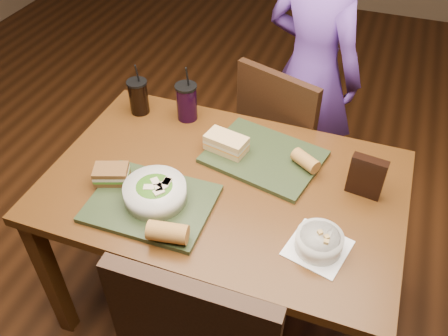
{
  "coord_description": "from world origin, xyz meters",
  "views": [
    {
      "loc": [
        0.43,
        -1.18,
        1.95
      ],
      "look_at": [
        0.0,
        0.0,
        0.82
      ],
      "focal_mm": 38.0,
      "sensor_mm": 36.0,
      "label": 1
    }
  ],
  "objects_px": {
    "dining_table": "(224,199)",
    "soup_bowl": "(319,242)",
    "sandwich_far": "(226,143)",
    "salad_bowl": "(155,192)",
    "sandwich_near": "(111,174)",
    "baguette_near": "(168,232)",
    "cup_berry": "(187,102)",
    "diner": "(311,72)",
    "baguette_far": "(305,161)",
    "tray_near": "(151,203)",
    "cup_cola": "(139,97)",
    "tray_far": "(264,157)",
    "chair_far": "(278,139)",
    "chip_bag": "(366,177)"
  },
  "relations": [
    {
      "from": "sandwich_far",
      "to": "cup_cola",
      "type": "xyz_separation_m",
      "value": [
        -0.45,
        0.14,
        0.03
      ]
    },
    {
      "from": "diner",
      "to": "sandwich_near",
      "type": "xyz_separation_m",
      "value": [
        -0.51,
        -1.06,
        0.06
      ]
    },
    {
      "from": "tray_near",
      "to": "tray_far",
      "type": "relative_size",
      "value": 1.0
    },
    {
      "from": "salad_bowl",
      "to": "sandwich_near",
      "type": "height_order",
      "value": "salad_bowl"
    },
    {
      "from": "dining_table",
      "to": "chip_bag",
      "type": "xyz_separation_m",
      "value": [
        0.48,
        0.12,
        0.17
      ]
    },
    {
      "from": "tray_near",
      "to": "cup_cola",
      "type": "distance_m",
      "value": 0.58
    },
    {
      "from": "salad_bowl",
      "to": "tray_far",
      "type": "bearing_deg",
      "value": 51.34
    },
    {
      "from": "cup_cola",
      "to": "chair_far",
      "type": "bearing_deg",
      "value": 29.17
    },
    {
      "from": "salad_bowl",
      "to": "baguette_far",
      "type": "height_order",
      "value": "salad_bowl"
    },
    {
      "from": "diner",
      "to": "baguette_far",
      "type": "height_order",
      "value": "diner"
    },
    {
      "from": "diner",
      "to": "cup_cola",
      "type": "bearing_deg",
      "value": 65.91
    },
    {
      "from": "diner",
      "to": "cup_berry",
      "type": "bearing_deg",
      "value": 76.22
    },
    {
      "from": "chip_bag",
      "to": "tray_far",
      "type": "bearing_deg",
      "value": 178.41
    },
    {
      "from": "salad_bowl",
      "to": "soup_bowl",
      "type": "relative_size",
      "value": 0.99
    },
    {
      "from": "tray_far",
      "to": "baguette_near",
      "type": "height_order",
      "value": "baguette_near"
    },
    {
      "from": "diner",
      "to": "cup_berry",
      "type": "height_order",
      "value": "diner"
    },
    {
      "from": "diner",
      "to": "tray_far",
      "type": "relative_size",
      "value": 3.49
    },
    {
      "from": "diner",
      "to": "salad_bowl",
      "type": "distance_m",
      "value": 1.14
    },
    {
      "from": "tray_near",
      "to": "baguette_far",
      "type": "relative_size",
      "value": 3.91
    },
    {
      "from": "baguette_near",
      "to": "cup_berry",
      "type": "xyz_separation_m",
      "value": [
        -0.22,
        0.65,
        0.03
      ]
    },
    {
      "from": "salad_bowl",
      "to": "baguette_near",
      "type": "bearing_deg",
      "value": -51.53
    },
    {
      "from": "sandwich_far",
      "to": "dining_table",
      "type": "bearing_deg",
      "value": -72.84
    },
    {
      "from": "dining_table",
      "to": "baguette_near",
      "type": "distance_m",
      "value": 0.36
    },
    {
      "from": "baguette_near",
      "to": "chip_bag",
      "type": "xyz_separation_m",
      "value": [
        0.55,
        0.44,
        0.03
      ]
    },
    {
      "from": "diner",
      "to": "soup_bowl",
      "type": "bearing_deg",
      "value": 124.37
    },
    {
      "from": "dining_table",
      "to": "sandwich_far",
      "type": "distance_m",
      "value": 0.22
    },
    {
      "from": "salad_bowl",
      "to": "chip_bag",
      "type": "distance_m",
      "value": 0.74
    },
    {
      "from": "tray_near",
      "to": "sandwich_far",
      "type": "relative_size",
      "value": 2.41
    },
    {
      "from": "diner",
      "to": "sandwich_far",
      "type": "distance_m",
      "value": 0.78
    },
    {
      "from": "soup_bowl",
      "to": "baguette_near",
      "type": "bearing_deg",
      "value": -162.73
    },
    {
      "from": "diner",
      "to": "tray_far",
      "type": "distance_m",
      "value": 0.74
    },
    {
      "from": "sandwich_far",
      "to": "chip_bag",
      "type": "distance_m",
      "value": 0.54
    },
    {
      "from": "chair_far",
      "to": "sandwich_far",
      "type": "relative_size",
      "value": 5.36
    },
    {
      "from": "diner",
      "to": "sandwich_near",
      "type": "height_order",
      "value": "diner"
    },
    {
      "from": "tray_far",
      "to": "salad_bowl",
      "type": "height_order",
      "value": "salad_bowl"
    },
    {
      "from": "chip_bag",
      "to": "sandwich_near",
      "type": "bearing_deg",
      "value": -155.58
    },
    {
      "from": "chair_far",
      "to": "cup_cola",
      "type": "distance_m",
      "value": 0.71
    },
    {
      "from": "chair_far",
      "to": "baguette_far",
      "type": "xyz_separation_m",
      "value": [
        0.21,
        -0.44,
        0.28
      ]
    },
    {
      "from": "dining_table",
      "to": "sandwich_near",
      "type": "xyz_separation_m",
      "value": [
        -0.38,
        -0.15,
        0.14
      ]
    },
    {
      "from": "diner",
      "to": "baguette_far",
      "type": "xyz_separation_m",
      "value": [
        0.13,
        -0.75,
        0.06
      ]
    },
    {
      "from": "soup_bowl",
      "to": "sandwich_near",
      "type": "bearing_deg",
      "value": 177.13
    },
    {
      "from": "chip_bag",
      "to": "cup_cola",
      "type": "bearing_deg",
      "value": 177.17
    },
    {
      "from": "sandwich_far",
      "to": "cup_berry",
      "type": "relative_size",
      "value": 0.7
    },
    {
      "from": "dining_table",
      "to": "soup_bowl",
      "type": "height_order",
      "value": "soup_bowl"
    },
    {
      "from": "dining_table",
      "to": "baguette_near",
      "type": "relative_size",
      "value": 10.03
    },
    {
      "from": "sandwich_near",
      "to": "tray_near",
      "type": "bearing_deg",
      "value": -15.39
    },
    {
      "from": "salad_bowl",
      "to": "tray_near",
      "type": "bearing_deg",
      "value": -123.18
    },
    {
      "from": "baguette_near",
      "to": "baguette_far",
      "type": "height_order",
      "value": "baguette_near"
    },
    {
      "from": "tray_near",
      "to": "cup_berry",
      "type": "relative_size",
      "value": 1.68
    },
    {
      "from": "sandwich_near",
      "to": "baguette_far",
      "type": "distance_m",
      "value": 0.71
    }
  ]
}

